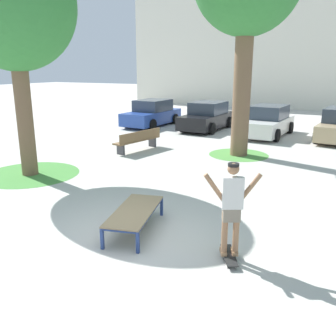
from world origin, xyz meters
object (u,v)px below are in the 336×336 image
at_px(car_black, 207,117).
at_px(park_bench, 138,140).
at_px(skate_box, 135,212).
at_px(skateboard, 229,255).
at_px(car_blue, 152,114).
at_px(skater, 232,203).
at_px(car_white, 267,122).
at_px(tree_near_left, 13,6).

xyz_separation_m(car_black, park_bench, (-0.51, -6.34, -0.24)).
xyz_separation_m(skate_box, car_black, (-3.51, 12.89, 0.28)).
bearing_deg(skate_box, skateboard, -6.49).
bearing_deg(skateboard, car_black, 113.28).
bearing_deg(skate_box, park_bench, 121.53).
xyz_separation_m(car_blue, car_black, (3.38, 0.23, 0.00)).
relative_size(skateboard, car_blue, 0.19).
xyz_separation_m(skateboard, car_blue, (-9.03, 12.91, 0.61)).
bearing_deg(skater, park_bench, 132.21).
height_order(skater, car_white, skater).
height_order(car_blue, car_black, same).
bearing_deg(car_white, car_blue, 178.45).
relative_size(skate_box, car_black, 0.48).
distance_m(skate_box, tree_near_left, 7.28).
bearing_deg(skate_box, car_white, 90.56).
bearing_deg(skateboard, skater, 118.02).
bearing_deg(park_bench, car_blue, 115.14).
bearing_deg(skater, car_white, 100.10).
bearing_deg(skater, tree_near_left, 163.12).
relative_size(skateboard, car_black, 0.19).
distance_m(car_white, park_bench, 7.10).
distance_m(skateboard, skater, 0.99).
relative_size(car_blue, car_black, 1.00).
relative_size(tree_near_left, park_bench, 2.86).
relative_size(tree_near_left, car_blue, 1.64).
distance_m(skateboard, car_black, 14.31).
bearing_deg(skater, skateboard, -61.98).
distance_m(skate_box, skateboard, 2.18).
distance_m(skate_box, car_blue, 14.42).
distance_m(skater, tree_near_left, 8.70).
xyz_separation_m(skater, car_blue, (-9.03, 12.91, -0.38)).
distance_m(skate_box, car_black, 13.36).
bearing_deg(skateboard, car_white, 100.11).
height_order(skateboard, park_bench, park_bench).
height_order(tree_near_left, car_black, tree_near_left).
bearing_deg(car_white, tree_near_left, -116.17).
xyz_separation_m(car_blue, car_white, (6.77, -0.18, 0.00)).
distance_m(skater, park_bench, 9.20).
height_order(car_black, car_white, same).
height_order(skater, tree_near_left, tree_near_left).
bearing_deg(skateboard, tree_near_left, 163.12).
relative_size(car_black, car_white, 0.99).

